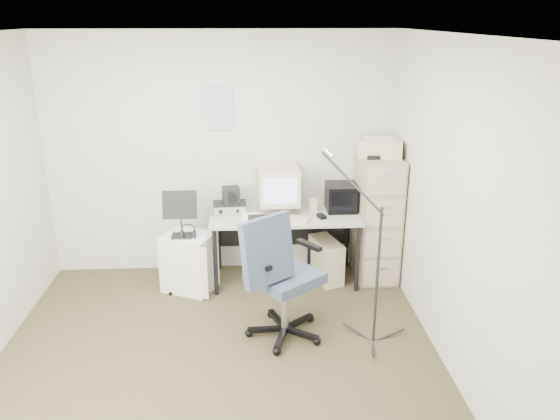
{
  "coord_description": "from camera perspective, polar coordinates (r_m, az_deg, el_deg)",
  "views": [
    {
      "loc": [
        0.28,
        -3.71,
        2.62
      ],
      "look_at": [
        0.55,
        0.95,
        0.95
      ],
      "focal_mm": 35.0,
      "sensor_mm": 36.0,
      "label": 1
    }
  ],
  "objects": [
    {
      "name": "wall_calendar",
      "position": [
        5.57,
        -6.47,
        10.58
      ],
      "size": [
        0.3,
        0.02,
        0.44
      ],
      "primitive_type": "cube",
      "color": "white",
      "rests_on": "wall_back"
    },
    {
      "name": "wall_back",
      "position": [
        5.68,
        -6.07,
        5.63
      ],
      "size": [
        3.6,
        0.02,
        2.5
      ],
      "primitive_type": "cube",
      "color": "beige",
      "rests_on": "ground"
    },
    {
      "name": "floor",
      "position": [
        4.55,
        -6.47,
        -15.67
      ],
      "size": [
        3.6,
        3.6,
        0.01
      ],
      "primitive_type": "cube",
      "color": "#3A3625",
      "rests_on": "ground"
    },
    {
      "name": "wall_right",
      "position": [
        4.24,
        17.91,
        -0.16
      ],
      "size": [
        0.02,
        3.6,
        2.5
      ],
      "primitive_type": "cube",
      "color": "beige",
      "rests_on": "ground"
    },
    {
      "name": "pc_tower",
      "position": [
        5.72,
        4.83,
        -5.22
      ],
      "size": [
        0.33,
        0.51,
        0.44
      ],
      "primitive_type": "cube",
      "rotation": [
        0.0,
        0.0,
        0.29
      ],
      "color": "beige",
      "rests_on": "floor"
    },
    {
      "name": "side_cart",
      "position": [
        5.55,
        -9.47,
        -5.37
      ],
      "size": [
        0.59,
        0.54,
        0.59
      ],
      "primitive_type": "cube",
      "rotation": [
        0.0,
        0.0,
        -0.43
      ],
      "color": "white",
      "rests_on": "floor"
    },
    {
      "name": "desk_speaker",
      "position": [
        5.56,
        3.44,
        0.5
      ],
      "size": [
        0.09,
        0.09,
        0.13
      ],
      "primitive_type": "cube",
      "rotation": [
        0.0,
        0.0,
        0.28
      ],
      "color": "beige",
      "rests_on": "desk"
    },
    {
      "name": "filing_cabinet",
      "position": [
        5.7,
        10.08,
        -0.85
      ],
      "size": [
        0.4,
        0.6,
        1.3
      ],
      "primitive_type": "cube",
      "color": "tan",
      "rests_on": "floor"
    },
    {
      "name": "papers",
      "position": [
        5.34,
        -2.73,
        -0.95
      ],
      "size": [
        0.24,
        0.33,
        0.02
      ],
      "primitive_type": "cube",
      "rotation": [
        0.0,
        0.0,
        -0.0
      ],
      "color": "white",
      "rests_on": "desk"
    },
    {
      "name": "office_chair",
      "position": [
        4.58,
        0.52,
        -6.77
      ],
      "size": [
        0.94,
        0.94,
        1.16
      ],
      "primitive_type": "cube",
      "rotation": [
        0.0,
        0.0,
        0.67
      ],
      "color": "#435165",
      "rests_on": "floor"
    },
    {
      "name": "mouse",
      "position": [
        5.4,
        4.36,
        -0.66
      ],
      "size": [
        0.1,
        0.12,
        0.03
      ],
      "primitive_type": "cube",
      "rotation": [
        0.0,
        0.0,
        0.31
      ],
      "color": "black",
      "rests_on": "desk"
    },
    {
      "name": "wall_front",
      "position": [
        2.37,
        -9.87,
        -15.98
      ],
      "size": [
        3.6,
        0.02,
        2.5
      ],
      "primitive_type": "cube",
      "color": "beige",
      "rests_on": "ground"
    },
    {
      "name": "radio_speaker",
      "position": [
        5.53,
        -5.14,
        1.56
      ],
      "size": [
        0.19,
        0.18,
        0.17
      ],
      "primitive_type": "cube",
      "rotation": [
        0.0,
        0.0,
        0.17
      ],
      "color": "black",
      "rests_on": "radio_receiver"
    },
    {
      "name": "headphones",
      "position": [
        5.34,
        -9.56,
        -2.4
      ],
      "size": [
        0.2,
        0.2,
        0.03
      ],
      "primitive_type": "torus",
      "rotation": [
        0.0,
        0.0,
        -0.36
      ],
      "color": "black",
      "rests_on": "side_cart"
    },
    {
      "name": "ceiling",
      "position": [
        3.72,
        -8.01,
        17.67
      ],
      "size": [
        3.6,
        3.6,
        0.01
      ],
      "primitive_type": "cube",
      "color": "white",
      "rests_on": "ground"
    },
    {
      "name": "radio_receiver",
      "position": [
        5.57,
        -5.27,
        0.28
      ],
      "size": [
        0.34,
        0.26,
        0.09
      ],
      "primitive_type": "cube",
      "rotation": [
        0.0,
        0.0,
        0.06
      ],
      "color": "black",
      "rests_on": "desk"
    },
    {
      "name": "printer",
      "position": [
        5.52,
        10.47,
        6.39
      ],
      "size": [
        0.49,
        0.4,
        0.17
      ],
      "primitive_type": "cube",
      "rotation": [
        0.0,
        0.0,
        -0.29
      ],
      "color": "beige",
      "rests_on": "filing_cabinet"
    },
    {
      "name": "crt_monitor",
      "position": [
        5.53,
        -0.15,
        2.17
      ],
      "size": [
        0.42,
        0.44,
        0.45
      ],
      "primitive_type": "cube",
      "rotation": [
        0.0,
        0.0,
        0.03
      ],
      "color": "beige",
      "rests_on": "desk"
    },
    {
      "name": "crt_tv",
      "position": [
        5.61,
        6.39,
        1.35
      ],
      "size": [
        0.3,
        0.32,
        0.27
      ],
      "primitive_type": "cube",
      "rotation": [
        0.0,
        0.0,
        0.0
      ],
      "color": "black",
      "rests_on": "desk"
    },
    {
      "name": "desk",
      "position": [
        5.64,
        0.52,
        -3.88
      ],
      "size": [
        1.5,
        0.7,
        0.73
      ],
      "primitive_type": "cube",
      "color": "#BABEA3",
      "rests_on": "floor"
    },
    {
      "name": "keyboard",
      "position": [
        5.35,
        0.58,
        -0.86
      ],
      "size": [
        0.5,
        0.33,
        0.03
      ],
      "primitive_type": "cube",
      "rotation": [
        0.0,
        0.0,
        -0.4
      ],
      "color": "beige",
      "rests_on": "desk"
    },
    {
      "name": "music_stand",
      "position": [
        5.32,
        -10.34,
        -0.36
      ],
      "size": [
        0.34,
        0.2,
        0.48
      ],
      "primitive_type": "cube",
      "rotation": [
        0.0,
        0.0,
        0.08
      ],
      "color": "black",
      "rests_on": "side_cart"
    },
    {
      "name": "mic_stand",
      "position": [
        4.47,
        10.27,
        -4.78
      ],
      "size": [
        0.03,
        0.03,
        1.58
      ],
      "primitive_type": "cylinder",
      "rotation": [
        0.0,
        0.0,
        2.27
      ],
      "color": "black",
      "rests_on": "floor"
    }
  ]
}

